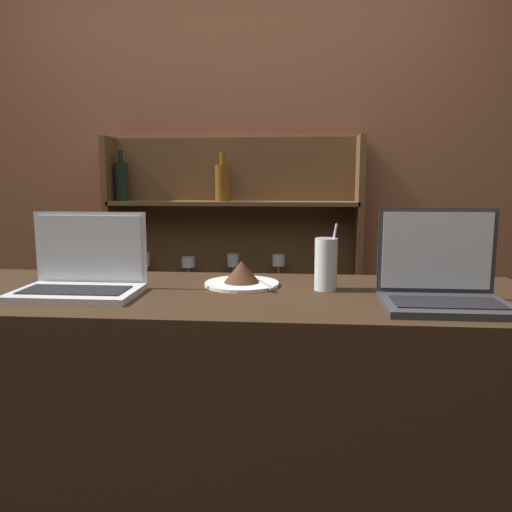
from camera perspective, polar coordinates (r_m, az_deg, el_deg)
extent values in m
cube|color=black|center=(1.65, -8.45, -22.69)|extent=(2.04, 0.59, 1.09)
cube|color=brown|center=(2.57, -2.79, 7.58)|extent=(7.00, 0.06, 2.70)
cube|color=brown|center=(2.67, -15.78, -4.53)|extent=(0.03, 0.18, 1.61)
cube|color=brown|center=(2.52, 11.39, -5.16)|extent=(0.03, 0.18, 1.61)
cube|color=brown|center=(2.60, -2.37, -4.55)|extent=(1.25, 0.02, 1.61)
cube|color=brown|center=(2.62, -2.56, -11.84)|extent=(1.21, 0.18, 0.02)
cube|color=brown|center=(2.50, -2.62, -3.19)|extent=(1.21, 0.18, 0.02)
cube|color=brown|center=(2.45, -2.68, 6.04)|extent=(1.21, 0.18, 0.02)
cylinder|color=silver|center=(2.60, -12.60, -2.66)|extent=(0.05, 0.05, 0.01)
cylinder|color=silver|center=(2.59, -12.62, -1.86)|extent=(0.01, 0.01, 0.07)
cylinder|color=silver|center=(2.58, -12.67, -0.38)|extent=(0.06, 0.06, 0.07)
cylinder|color=silver|center=(2.54, -7.70, -2.79)|extent=(0.06, 0.06, 0.01)
cylinder|color=silver|center=(2.53, -7.72, -1.98)|extent=(0.01, 0.01, 0.07)
cylinder|color=silver|center=(2.52, -7.75, -0.68)|extent=(0.07, 0.07, 0.05)
cylinder|color=silver|center=(2.50, -2.62, -2.90)|extent=(0.05, 0.05, 0.01)
cylinder|color=silver|center=(2.49, -2.63, -2.00)|extent=(0.01, 0.01, 0.07)
cylinder|color=silver|center=(2.48, -2.64, -0.47)|extent=(0.06, 0.06, 0.06)
cylinder|color=silver|center=(2.48, 2.58, -2.99)|extent=(0.06, 0.06, 0.01)
cylinder|color=silver|center=(2.47, 2.59, -2.02)|extent=(0.01, 0.01, 0.08)
cylinder|color=silver|center=(2.46, 2.60, -0.48)|extent=(0.06, 0.06, 0.06)
cylinder|color=silver|center=(2.48, 7.82, -3.05)|extent=(0.06, 0.06, 0.01)
cylinder|color=silver|center=(2.48, 7.84, -2.35)|extent=(0.01, 0.01, 0.06)
cylinder|color=silver|center=(2.47, 7.87, -0.98)|extent=(0.07, 0.07, 0.06)
cylinder|color=black|center=(2.58, -15.12, 8.16)|extent=(0.07, 0.07, 0.18)
cylinder|color=black|center=(2.58, -15.23, 10.89)|extent=(0.02, 0.02, 0.06)
cylinder|color=brown|center=(2.46, -3.83, 8.30)|extent=(0.07, 0.07, 0.17)
cylinder|color=brown|center=(2.46, -3.86, 11.01)|extent=(0.03, 0.03, 0.06)
cube|color=silver|center=(1.45, -19.78, -3.97)|extent=(0.33, 0.21, 0.02)
cube|color=black|center=(1.44, -19.98, -3.66)|extent=(0.28, 0.12, 0.00)
cube|color=silver|center=(1.53, -18.37, 0.96)|extent=(0.33, 0.00, 0.21)
cube|color=silver|center=(1.53, -18.41, 0.95)|extent=(0.31, 0.01, 0.18)
cube|color=#333338|center=(1.32, 20.84, -5.30)|extent=(0.30, 0.22, 0.02)
cube|color=black|center=(1.31, 20.99, -4.97)|extent=(0.26, 0.12, 0.00)
cube|color=#333338|center=(1.40, 19.92, 0.58)|extent=(0.30, 0.00, 0.22)
cube|color=silver|center=(1.39, 19.94, 0.56)|extent=(0.28, 0.01, 0.20)
cylinder|color=white|center=(1.50, -1.63, -3.20)|extent=(0.22, 0.22, 0.01)
cone|color=#422616|center=(1.50, -1.64, -1.78)|extent=(0.11, 0.11, 0.07)
cube|color=#B7B7BC|center=(1.48, 0.66, -3.09)|extent=(0.08, 0.16, 0.00)
cylinder|color=silver|center=(1.44, 8.00, -0.94)|extent=(0.07, 0.07, 0.15)
cylinder|color=#EA9EC6|center=(1.44, 8.47, -0.10)|extent=(0.04, 0.01, 0.19)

